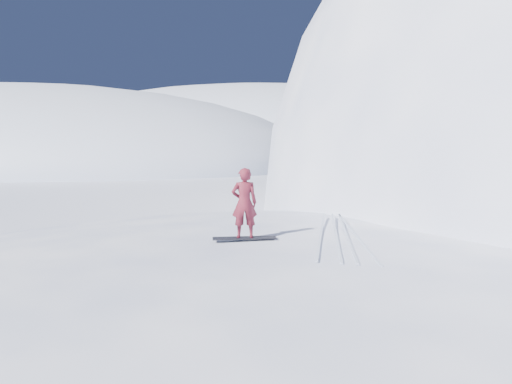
% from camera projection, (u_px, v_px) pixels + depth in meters
% --- Properties ---
extents(near_ridge, '(36.00, 28.00, 4.80)m').
position_uv_depth(near_ridge, '(397.00, 355.00, 10.57)').
color(near_ridge, white).
rests_on(near_ridge, ground).
extents(far_ridge_a, '(120.00, 70.00, 28.00)m').
position_uv_depth(far_ridge_a, '(5.00, 161.00, 85.72)').
color(far_ridge_a, white).
rests_on(far_ridge_a, ground).
extents(far_ridge_c, '(140.00, 90.00, 36.00)m').
position_uv_depth(far_ridge_c, '(243.00, 153.00, 124.03)').
color(far_ridge_c, white).
rests_on(far_ridge_c, ground).
extents(wind_bumps, '(16.00, 14.40, 1.00)m').
position_uv_depth(wind_bumps, '(324.00, 363.00, 10.21)').
color(wind_bumps, white).
rests_on(wind_bumps, ground).
extents(snowboard, '(1.65, 0.94, 0.03)m').
position_uv_depth(snowboard, '(244.00, 238.00, 11.87)').
color(snowboard, black).
rests_on(snowboard, near_ridge).
extents(snowboarder, '(0.78, 0.66, 1.82)m').
position_uv_depth(snowboarder, '(244.00, 203.00, 11.75)').
color(snowboarder, maroon).
rests_on(snowboarder, snowboard).
extents(board_tracks, '(2.19, 5.95, 0.04)m').
position_uv_depth(board_tracks, '(340.00, 233.00, 12.48)').
color(board_tracks, silver).
rests_on(board_tracks, ground).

